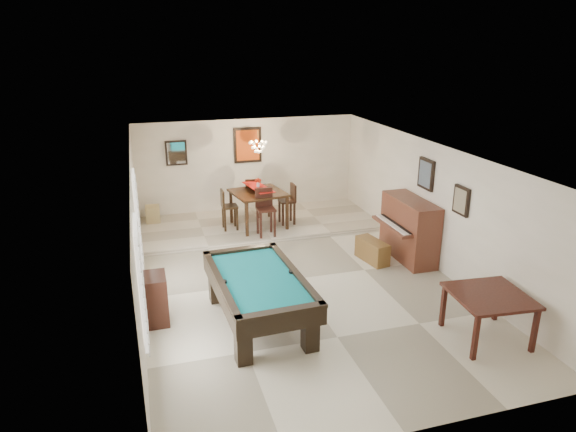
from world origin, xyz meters
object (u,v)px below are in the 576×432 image
upright_piano (403,230)px  corner_bench (153,214)px  dining_chair_south (266,213)px  chandelier (258,143)px  pool_table (259,301)px  square_table (487,316)px  apothecary_chest (156,299)px  dining_chair_north (252,197)px  dining_table (259,207)px  dining_chair_east (287,204)px  dining_chair_west (230,209)px  flower_vase (258,183)px  piano_bench (372,251)px

upright_piano → corner_bench: 6.38m
dining_chair_south → corner_bench: dining_chair_south is taller
upright_piano → chandelier: 4.11m
pool_table → upright_piano: bearing=23.5°
square_table → upright_piano: 3.30m
apothecary_chest → corner_bench: 4.98m
dining_chair_north → dining_table: bearing=92.7°
dining_chair_south → chandelier: (0.06, 0.94, 1.51)m
dining_chair_east → chandelier: (-0.66, 0.26, 1.56)m
dining_table → dining_chair_west: bearing=-179.4°
pool_table → flower_vase: size_ratio=11.01×
piano_bench → dining_chair_west: 3.71m
dining_chair_west → dining_chair_north: bearing=-43.7°
upright_piano → pool_table: bearing=-153.8°
piano_bench → dining_chair_south: dining_chair_south is taller
upright_piano → piano_bench: bearing=175.5°
flower_vase → dining_table: bearing=0.0°
dining_chair_east → piano_bench: bearing=24.0°
dining_chair_east → pool_table: bearing=-23.1°
piano_bench → dining_chair_north: 3.85m
piano_bench → dining_chair_west: bearing=136.2°
pool_table → square_table: pool_table is taller
dining_table → chandelier: (0.08, 0.25, 1.57)m
piano_bench → dining_chair_east: bearing=115.1°
dining_chair_south → chandelier: 1.78m
square_table → upright_piano: bearing=85.7°
apothecary_chest → corner_bench: apothecary_chest is taller
square_table → dining_table: size_ratio=0.93×
chandelier → dining_chair_west: bearing=-162.4°
pool_table → piano_bench: pool_table is taller
piano_bench → dining_table: 3.23m
dining_chair_north → corner_bench: bearing=-5.0°
apothecary_chest → chandelier: size_ratio=1.44×
corner_bench → dining_chair_west: bearing=-31.8°
square_table → apothecary_chest: bearing=158.1°
pool_table → dining_chair_south: dining_chair_south is taller
dining_table → dining_chair_east: dining_chair_east is taller
dining_table → chandelier: 1.59m
dining_table → dining_chair_south: bearing=-88.5°
apothecary_chest → dining_chair_south: 4.19m
dining_chair_south → dining_chair_east: size_ratio=1.10×
apothecary_chest → flower_vase: (2.70, 3.86, 0.82)m
square_table → corner_bench: 8.56m
pool_table → flower_vase: bearing=74.1°
pool_table → dining_table: bearing=74.1°
upright_piano → dining_chair_north: (-2.60, 3.37, -0.02)m
square_table → upright_piano: upright_piano is taller
apothecary_chest → dining_table: size_ratio=0.70×
dining_chair_south → corner_bench: 3.17m
dining_table → square_table: bearing=-68.2°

